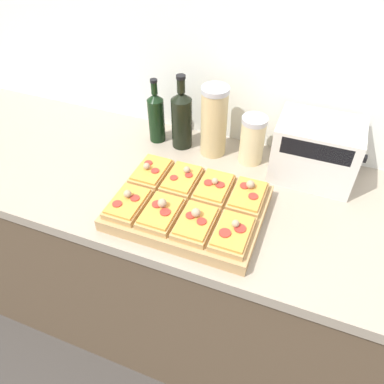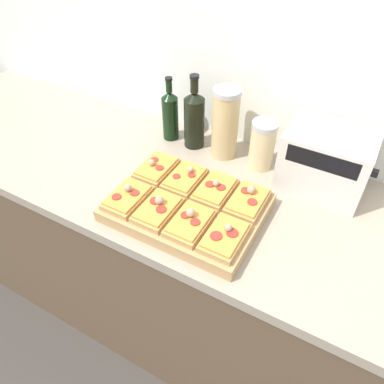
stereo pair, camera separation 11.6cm
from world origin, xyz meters
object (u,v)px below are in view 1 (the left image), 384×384
at_px(wine_bottle, 182,119).
at_px(toaster_oven, 316,151).
at_px(grain_jar_short, 252,140).
at_px(olive_oil_bottle, 156,116).
at_px(grain_jar_tall, 214,121).
at_px(cutting_board, 189,208).

relative_size(wine_bottle, toaster_oven, 0.97).
distance_m(wine_bottle, grain_jar_short, 0.27).
distance_m(olive_oil_bottle, grain_jar_tall, 0.23).
bearing_deg(grain_jar_tall, olive_oil_bottle, 180.00).
bearing_deg(grain_jar_short, grain_jar_tall, 180.00).
height_order(grain_jar_short, toaster_oven, toaster_oven).
xyz_separation_m(cutting_board, wine_bottle, (-0.16, 0.33, 0.10)).
relative_size(olive_oil_bottle, grain_jar_short, 1.41).
height_order(cutting_board, toaster_oven, toaster_oven).
distance_m(cutting_board, grain_jar_tall, 0.35).
bearing_deg(wine_bottle, toaster_oven, -1.13).
relative_size(wine_bottle, grain_jar_short, 1.59).
bearing_deg(grain_jar_short, toaster_oven, -2.52).
height_order(olive_oil_bottle, toaster_oven, olive_oil_bottle).
bearing_deg(toaster_oven, grain_jar_short, 177.48).
height_order(cutting_board, olive_oil_bottle, olive_oil_bottle).
bearing_deg(cutting_board, toaster_oven, 44.60).
bearing_deg(grain_jar_tall, cutting_board, -84.15).
height_order(olive_oil_bottle, grain_jar_short, olive_oil_bottle).
height_order(wine_bottle, toaster_oven, wine_bottle).
relative_size(cutting_board, toaster_oven, 1.57).
relative_size(wine_bottle, grain_jar_tall, 1.08).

